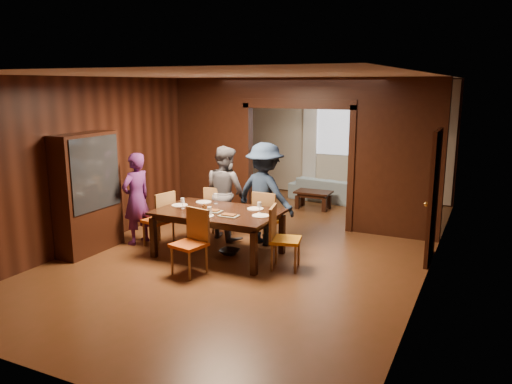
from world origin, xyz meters
The scene contains 32 objects.
floor centered at (0.00, 0.00, 0.00)m, with size 9.00×9.00×0.00m, color #583518.
ceiling centered at (0.00, 0.00, 2.90)m, with size 5.50×9.00×0.02m, color silver.
room_walls centered at (0.00, 1.89, 1.51)m, with size 5.52×9.01×2.90m.
person_purple centered at (-2.09, -0.81, 0.81)m, with size 0.59×0.39×1.62m, color #501F5C.
person_grey centered at (-0.83, 0.15, 0.85)m, with size 0.83×0.64×1.70m, color #4E4E54.
person_navy centered at (-0.06, 0.16, 0.90)m, with size 1.16×0.67×1.79m, color #19273E.
sofa centered at (-0.03, 3.85, 0.28)m, with size 1.90×0.74×0.55m, color #91B1BE.
serving_bowl centered at (-0.33, -0.64, 0.80)m, with size 0.33×0.33×0.08m, color black.
dining_table centered at (-0.47, -0.76, 0.38)m, with size 1.98×1.23×0.76m, color black.
coffee_table centered at (-0.12, 2.93, 0.20)m, with size 0.80×0.50×0.40m, color black.
chair_left centered at (-1.67, -0.76, 0.48)m, with size 0.44×0.44×0.97m, color #CD5413, non-canonical shape.
chair_right centered at (0.75, -0.83, 0.48)m, with size 0.44×0.44×0.97m, color orange, non-canonical shape.
chair_far_l centered at (-0.95, 0.11, 0.48)m, with size 0.44×0.44×0.97m, color orange, non-canonical shape.
chair_far_r centered at (0.03, 0.13, 0.48)m, with size 0.44×0.44×0.97m, color orange, non-canonical shape.
chair_near centered at (-0.45, -1.66, 0.48)m, with size 0.44×0.44×0.97m, color #C34E12, non-canonical shape.
hutch centered at (-2.53, -1.50, 1.00)m, with size 0.40×1.20×2.00m, color black.
door_right centered at (2.70, 0.50, 1.05)m, with size 0.06×0.90×2.10m, color black.
window_far centered at (0.00, 4.44, 1.70)m, with size 1.20×0.03×1.30m, color silver.
curtain_left centered at (-0.75, 4.40, 1.25)m, with size 0.35×0.06×2.40m, color white.
curtain_right centered at (0.75, 4.40, 1.25)m, with size 0.35×0.06×2.40m, color white.
plate_left centered at (-1.24, -0.73, 0.77)m, with size 0.27×0.27×0.01m, color white.
plate_far_l centered at (-0.99, -0.35, 0.77)m, with size 0.27×0.27×0.01m, color white.
plate_far_r centered at (0.03, -0.40, 0.77)m, with size 0.27×0.27×0.01m, color white.
plate_right centered at (0.30, -0.76, 0.77)m, with size 0.27×0.27×0.01m, color white.
plate_near centered at (-0.48, -1.14, 0.77)m, with size 0.27×0.27×0.01m, color silver.
platter_a centered at (-0.52, -0.85, 0.78)m, with size 0.30×0.20×0.04m, color slate.
platter_b centered at (-0.14, -0.99, 0.78)m, with size 0.30×0.20×0.04m, color gray.
wineglass_left centered at (-1.07, -0.89, 0.85)m, with size 0.08×0.08×0.18m, color silver, non-canonical shape.
wineglass_far centered at (-0.75, -0.34, 0.85)m, with size 0.08×0.08×0.18m, color silver, non-canonical shape.
wineglass_right centered at (0.20, -0.60, 0.85)m, with size 0.08×0.08×0.18m, color silver, non-canonical shape.
tumbler centered at (-0.44, -1.07, 0.83)m, with size 0.07×0.07×0.14m, color silver.
condiment_jar centered at (-0.66, -0.85, 0.82)m, with size 0.08×0.08×0.11m, color #4E2B12, non-canonical shape.
Camera 1 is at (3.49, -7.56, 2.78)m, focal length 35.00 mm.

